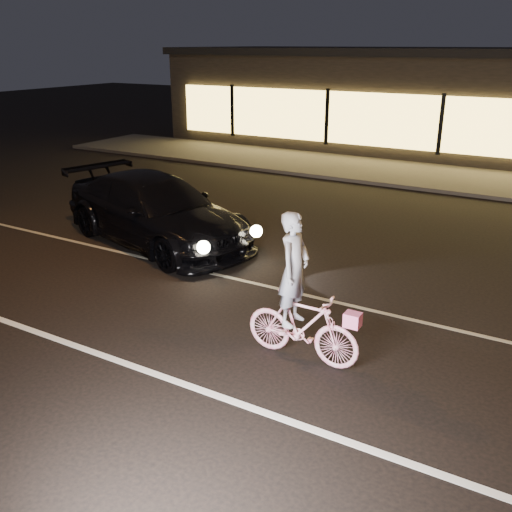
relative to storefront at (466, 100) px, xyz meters
The scene contains 7 objects.
ground 19.09m from the storefront, 90.00° to the right, with size 90.00×90.00×0.00m, color black.
lane_stripe_near 20.58m from the storefront, 90.00° to the right, with size 60.00×0.12×0.01m, color silver.
lane_stripe_far 17.10m from the storefront, 90.00° to the right, with size 60.00×0.10×0.01m, color gray.
sidewalk 6.32m from the storefront, 90.00° to the right, with size 30.00×4.00×0.12m, color #383533.
storefront is the anchor object (origin of this frame).
cyclist 19.16m from the storefront, 85.07° to the right, with size 1.77×0.61×2.23m.
sedan 16.45m from the storefront, 102.39° to the right, with size 5.72×3.49×1.55m.
Camera 1 is at (4.83, -6.78, 4.39)m, focal length 40.00 mm.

